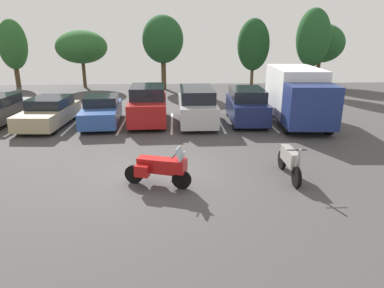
# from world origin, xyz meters

# --- Properties ---
(ground) EXTENTS (44.00, 44.00, 0.10)m
(ground) POSITION_xyz_m (0.00, 0.00, -0.05)
(ground) COLOR #423F3F
(motorcycle_touring) EXTENTS (2.15, 1.17, 1.35)m
(motorcycle_touring) POSITION_xyz_m (0.13, -1.01, 0.64)
(motorcycle_touring) COLOR black
(motorcycle_touring) RESTS_ON ground
(motorcycle_second) EXTENTS (0.62, 2.24, 1.31)m
(motorcycle_second) POSITION_xyz_m (4.43, -0.52, 0.59)
(motorcycle_second) COLOR black
(motorcycle_second) RESTS_ON ground
(parking_stripes) EXTENTS (15.80, 4.61, 0.01)m
(parking_stripes) POSITION_xyz_m (-2.16, 7.13, 0.00)
(parking_stripes) COLOR silver
(parking_stripes) RESTS_ON ground
(car_tan) EXTENTS (2.21, 4.68, 1.43)m
(car_tan) POSITION_xyz_m (-5.93, 6.92, 0.70)
(car_tan) COLOR tan
(car_tan) RESTS_ON ground
(car_blue) EXTENTS (2.11, 4.46, 1.48)m
(car_blue) POSITION_xyz_m (-3.23, 7.04, 0.70)
(car_blue) COLOR #2D519E
(car_blue) RESTS_ON ground
(car_red) EXTENTS (2.04, 4.39, 1.95)m
(car_red) POSITION_xyz_m (-0.81, 7.27, 0.95)
(car_red) COLOR maroon
(car_red) RESTS_ON ground
(car_silver) EXTENTS (1.89, 4.85, 1.87)m
(car_silver) POSITION_xyz_m (1.80, 7.10, 0.94)
(car_silver) COLOR #B7B7BC
(car_silver) RESTS_ON ground
(car_navy) EXTENTS (2.01, 4.34, 1.81)m
(car_navy) POSITION_xyz_m (4.50, 7.14, 0.90)
(car_navy) COLOR navy
(car_navy) RESTS_ON ground
(box_truck) EXTENTS (2.69, 6.19, 2.86)m
(box_truck) POSITION_xyz_m (7.13, 6.83, 1.52)
(box_truck) COLOR navy
(box_truck) RESTS_ON ground
(tree_center_left) EXTENTS (4.33, 4.33, 4.84)m
(tree_center_left) POSITION_xyz_m (-7.28, 20.24, 3.44)
(tree_center_left) COLOR #4C3823
(tree_center_left) RESTS_ON ground
(tree_left) EXTENTS (2.40, 2.40, 5.76)m
(tree_left) POSITION_xyz_m (-13.29, 20.83, 3.61)
(tree_left) COLOR #4C3823
(tree_left) RESTS_ON ground
(tree_rear) EXTENTS (4.06, 4.06, 5.41)m
(tree_rear) POSITION_xyz_m (13.64, 20.31, 3.71)
(tree_rear) COLOR #4C3823
(tree_rear) RESTS_ON ground
(tree_center_right) EXTENTS (2.65, 2.65, 5.77)m
(tree_center_right) POSITION_xyz_m (7.25, 18.68, 3.65)
(tree_center_right) COLOR #4C3823
(tree_center_right) RESTS_ON ground
(tree_right) EXTENTS (2.56, 2.56, 6.44)m
(tree_right) POSITION_xyz_m (11.31, 16.24, 4.24)
(tree_right) COLOR #4C3823
(tree_right) RESTS_ON ground
(tree_far_right) EXTENTS (3.38, 3.38, 6.02)m
(tree_far_right) POSITION_xyz_m (-0.27, 18.87, 4.07)
(tree_far_right) COLOR #4C3823
(tree_far_right) RESTS_ON ground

